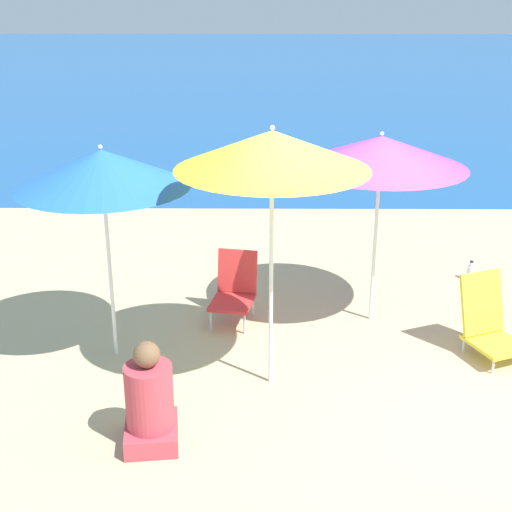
{
  "coord_description": "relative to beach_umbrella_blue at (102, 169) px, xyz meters",
  "views": [
    {
      "loc": [
        -0.97,
        -5.76,
        3.44
      ],
      "look_at": [
        -1.02,
        0.52,
        1.0
      ],
      "focal_mm": 50.0,
      "sensor_mm": 36.0,
      "label": 1
    }
  ],
  "objects": [
    {
      "name": "person_seated_near",
      "position": [
        0.56,
        -1.43,
        -1.51
      ],
      "size": [
        0.47,
        0.54,
        0.89
      ],
      "rotation": [
        0.0,
        0.0,
        0.12
      ],
      "color": "#BF3F4C",
      "rests_on": "ground"
    },
    {
      "name": "sea_water",
      "position": [
        2.4,
        24.79,
        -1.86
      ],
      "size": [
        60.0,
        40.0,
        0.01
      ],
      "color": "#1E5699",
      "rests_on": "ground"
    },
    {
      "name": "beach_umbrella_blue",
      "position": [
        0.0,
        0.0,
        0.0
      ],
      "size": [
        1.58,
        1.58,
        2.09
      ],
      "color": "white",
      "rests_on": "ground"
    },
    {
      "name": "beach_chair_red",
      "position": [
        1.14,
        0.81,
        -1.51
      ],
      "size": [
        0.53,
        0.64,
        0.74
      ],
      "rotation": [
        0.0,
        0.0,
        -0.19
      ],
      "color": "silver",
      "rests_on": "ground"
    },
    {
      "name": "beach_umbrella_yellow",
      "position": [
        1.51,
        -0.5,
        0.28
      ],
      "size": [
        1.62,
        1.62,
        2.35
      ],
      "color": "white",
      "rests_on": "ground"
    },
    {
      "name": "beach_umbrella_purple",
      "position": [
        2.61,
        0.81,
        -0.03
      ],
      "size": [
        1.76,
        1.76,
        2.04
      ],
      "color": "white",
      "rests_on": "ground"
    },
    {
      "name": "beach_chair_yellow",
      "position": [
        3.63,
        0.06,
        -1.53
      ],
      "size": [
        0.66,
        0.75,
        0.79
      ],
      "rotation": [
        0.0,
        0.0,
        0.39
      ],
      "color": "silver",
      "rests_on": "ground"
    },
    {
      "name": "ground_plane",
      "position": [
        2.4,
        -0.41,
        -1.87
      ],
      "size": [
        60.0,
        60.0,
        0.0
      ],
      "primitive_type": "plane",
      "color": "#C6B284"
    },
    {
      "name": "water_bottle",
      "position": [
        3.99,
        1.91,
        -1.77
      ],
      "size": [
        0.09,
        0.09,
        0.24
      ],
      "color": "silver",
      "rests_on": "ground"
    }
  ]
}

